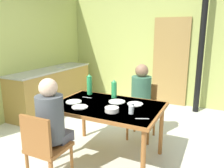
% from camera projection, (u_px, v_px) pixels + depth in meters
% --- Properties ---
extents(ground_plane, '(7.07, 7.07, 0.00)m').
position_uv_depth(ground_plane, '(84.00, 148.00, 3.30)').
color(ground_plane, beige).
extents(wall_back, '(4.03, 0.10, 2.68)m').
position_uv_depth(wall_back, '(143.00, 46.00, 5.37)').
color(wall_back, '#A4AF5A').
rests_on(wall_back, ground_plane).
extents(wall_left, '(0.10, 4.08, 2.68)m').
position_uv_depth(wall_left, '(19.00, 50.00, 4.39)').
color(wall_left, '#A9B45C').
rests_on(wall_left, ground_plane).
extents(door_wooden, '(0.80, 0.05, 2.00)m').
position_uv_depth(door_wooden, '(170.00, 62.00, 5.09)').
color(door_wooden, olive).
rests_on(door_wooden, ground_plane).
extents(stove_pipe_column, '(0.12, 0.12, 2.68)m').
position_uv_depth(stove_pipe_column, '(201.00, 49.00, 4.50)').
color(stove_pipe_column, black).
rests_on(stove_pipe_column, ground_plane).
extents(kitchen_counter, '(0.61, 2.14, 0.91)m').
position_uv_depth(kitchen_counter, '(52.00, 89.00, 4.90)').
color(kitchen_counter, olive).
rests_on(kitchen_counter, ground_plane).
extents(dining_table, '(1.41, 0.95, 0.76)m').
position_uv_depth(dining_table, '(107.00, 110.00, 2.91)').
color(dining_table, '#935828').
rests_on(dining_table, ground_plane).
extents(chair_near_diner, '(0.40, 0.40, 0.87)m').
position_uv_depth(chair_near_diner, '(44.00, 146.00, 2.37)').
color(chair_near_diner, '#935828').
rests_on(chair_near_diner, ground_plane).
extents(chair_far_diner, '(0.40, 0.40, 0.87)m').
position_uv_depth(chair_far_diner, '(143.00, 107.00, 3.58)').
color(chair_far_diner, '#935828').
rests_on(chair_far_diner, ground_plane).
extents(person_near_diner, '(0.30, 0.37, 0.77)m').
position_uv_depth(person_near_diner, '(51.00, 117.00, 2.42)').
color(person_near_diner, '#51535F').
rests_on(person_near_diner, ground_plane).
extents(person_far_diner, '(0.30, 0.37, 0.77)m').
position_uv_depth(person_far_diner, '(141.00, 93.00, 3.39)').
color(person_far_diner, '#2E6850').
rests_on(person_far_diner, ground_plane).
extents(water_bottle_green_near, '(0.08, 0.08, 0.27)m').
position_uv_depth(water_bottle_green_near, '(114.00, 89.00, 3.18)').
color(water_bottle_green_near, '#2B9751').
rests_on(water_bottle_green_near, dining_table).
extents(water_bottle_green_far, '(0.08, 0.08, 0.31)m').
position_uv_depth(water_bottle_green_far, '(89.00, 85.00, 3.35)').
color(water_bottle_green_far, '#2A9A53').
rests_on(water_bottle_green_far, dining_table).
extents(serving_bowl_center, '(0.17, 0.17, 0.05)m').
position_uv_depth(serving_bowl_center, '(112.00, 110.00, 2.64)').
color(serving_bowl_center, silver).
rests_on(serving_bowl_center, dining_table).
extents(dinner_plate_near_left, '(0.20, 0.20, 0.01)m').
position_uv_depth(dinner_plate_near_left, '(80.00, 107.00, 2.80)').
color(dinner_plate_near_left, white).
rests_on(dinner_plate_near_left, dining_table).
extents(dinner_plate_near_right, '(0.21, 0.21, 0.01)m').
position_uv_depth(dinner_plate_near_right, '(135.00, 104.00, 2.91)').
color(dinner_plate_near_right, white).
rests_on(dinner_plate_near_right, dining_table).
extents(dinner_plate_far_center, '(0.21, 0.21, 0.01)m').
position_uv_depth(dinner_plate_far_center, '(74.00, 102.00, 3.00)').
color(dinner_plate_far_center, white).
rests_on(dinner_plate_far_center, dining_table).
extents(dinner_plate_far_side, '(0.23, 0.23, 0.01)m').
position_uv_depth(dinner_plate_far_side, '(117.00, 102.00, 3.01)').
color(dinner_plate_far_side, white).
rests_on(dinner_plate_far_side, dining_table).
extents(drinking_glass_by_near_diner, '(0.06, 0.06, 0.10)m').
position_uv_depth(drinking_glass_by_near_diner, '(131.00, 110.00, 2.57)').
color(drinking_glass_by_near_diner, silver).
rests_on(drinking_glass_by_near_diner, dining_table).
extents(drinking_glass_by_far_diner, '(0.06, 0.06, 0.09)m').
position_uv_depth(drinking_glass_by_far_diner, '(132.00, 106.00, 2.70)').
color(drinking_glass_by_far_diner, silver).
rests_on(drinking_glass_by_far_diner, dining_table).
extents(cutlery_knife_near, '(0.15, 0.02, 0.00)m').
position_uv_depth(cutlery_knife_near, '(87.00, 97.00, 3.21)').
color(cutlery_knife_near, silver).
rests_on(cutlery_knife_near, dining_table).
extents(cutlery_fork_near, '(0.14, 0.07, 0.00)m').
position_uv_depth(cutlery_fork_near, '(142.00, 119.00, 2.43)').
color(cutlery_fork_near, silver).
rests_on(cutlery_fork_near, dining_table).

